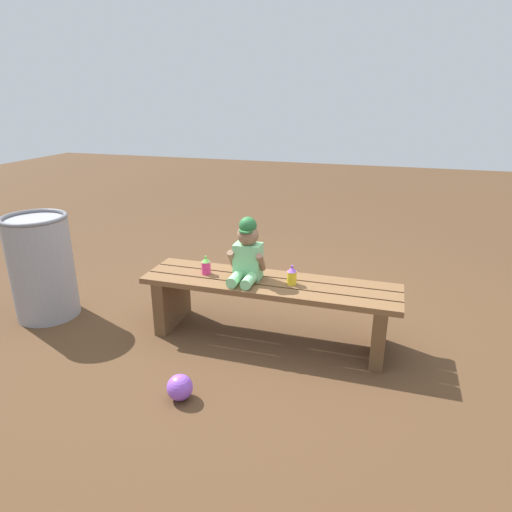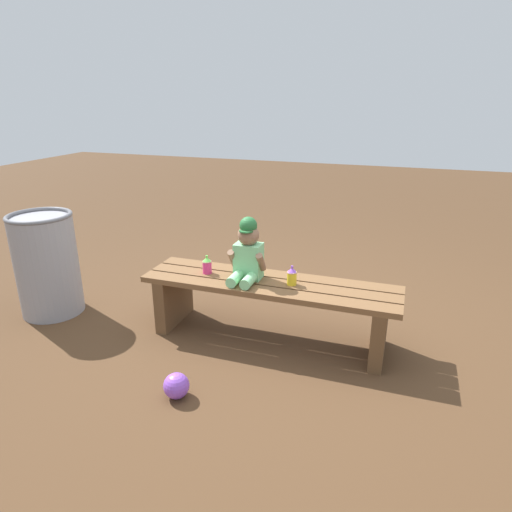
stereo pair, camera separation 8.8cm
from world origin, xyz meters
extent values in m
plane|color=#4C331E|center=(0.00, 0.00, 0.00)|extent=(16.00, 16.00, 0.00)
cube|color=brown|center=(0.00, -0.14, 0.39)|extent=(1.63, 0.12, 0.04)
cube|color=brown|center=(0.00, 0.00, 0.39)|extent=(1.63, 0.12, 0.04)
cube|color=brown|center=(0.00, 0.14, 0.39)|extent=(1.63, 0.12, 0.04)
cube|color=brown|center=(-0.70, 0.00, 0.18)|extent=(0.08, 0.40, 0.37)
cube|color=brown|center=(0.70, 0.00, 0.18)|extent=(0.08, 0.40, 0.37)
cube|color=#7FCC8C|center=(-0.15, 0.02, 0.52)|extent=(0.17, 0.12, 0.23)
sphere|color=#8C664C|center=(-0.15, 0.02, 0.69)|extent=(0.14, 0.14, 0.14)
cylinder|color=#266633|center=(-0.15, -0.02, 0.73)|extent=(0.09, 0.09, 0.01)
sphere|color=#266633|center=(-0.15, 0.02, 0.75)|extent=(0.11, 0.11, 0.11)
cylinder|color=#85D693|center=(-0.19, -0.10, 0.44)|extent=(0.07, 0.16, 0.07)
cylinder|color=#85D693|center=(-0.10, -0.10, 0.44)|extent=(0.07, 0.16, 0.07)
cylinder|color=#8C664C|center=(-0.24, -0.01, 0.53)|extent=(0.04, 0.12, 0.14)
cylinder|color=#8C664C|center=(-0.05, -0.01, 0.53)|extent=(0.04, 0.12, 0.14)
cylinder|color=#E5337F|center=(-0.43, 0.00, 0.45)|extent=(0.06, 0.06, 0.08)
cone|color=#66CC4C|center=(-0.43, 0.00, 0.50)|extent=(0.06, 0.06, 0.03)
cylinder|color=#66CC4C|center=(-0.43, 0.00, 0.52)|extent=(0.01, 0.01, 0.02)
cylinder|color=yellow|center=(0.14, 0.00, 0.45)|extent=(0.06, 0.06, 0.08)
cone|color=#8C4CCC|center=(0.14, 0.00, 0.50)|extent=(0.06, 0.06, 0.03)
cylinder|color=#8C4CCC|center=(0.14, 0.00, 0.52)|extent=(0.01, 0.01, 0.02)
sphere|color=#8C4CCC|center=(-0.28, -0.75, 0.07)|extent=(0.14, 0.14, 0.14)
cylinder|color=gray|center=(-1.63, -0.15, 0.36)|extent=(0.43, 0.43, 0.72)
torus|color=slate|center=(-1.63, -0.15, 0.73)|extent=(0.44, 0.44, 0.03)
camera|label=1|loc=(0.69, -2.52, 1.52)|focal=31.45mm
camera|label=2|loc=(0.77, -2.50, 1.52)|focal=31.45mm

